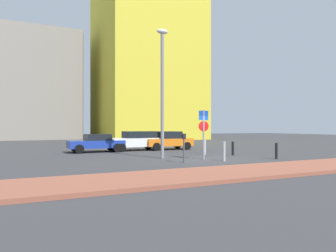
% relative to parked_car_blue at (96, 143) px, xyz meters
% --- Properties ---
extents(ground_plane, '(120.00, 120.00, 0.00)m').
position_rel_parked_car_blue_xyz_m(ground_plane, '(4.46, -7.99, -0.70)').
color(ground_plane, '#38383A').
extents(sidewalk_brick, '(40.00, 3.18, 0.14)m').
position_rel_parked_car_blue_xyz_m(sidewalk_brick, '(4.46, -13.31, -0.63)').
color(sidewalk_brick, '#93513D').
rests_on(sidewalk_brick, ground).
extents(parked_car_blue, '(4.07, 1.99, 1.35)m').
position_rel_parked_car_blue_xyz_m(parked_car_blue, '(0.00, 0.00, 0.00)').
color(parked_car_blue, '#1E389E').
rests_on(parked_car_blue, ground).
extents(parked_car_white, '(4.57, 2.21, 1.53)m').
position_rel_parked_car_blue_xyz_m(parked_car_white, '(3.26, 0.21, 0.11)').
color(parked_car_white, white).
rests_on(parked_car_white, ground).
extents(parked_car_orange, '(4.01, 2.00, 1.51)m').
position_rel_parked_car_blue_xyz_m(parked_car_orange, '(5.89, -0.01, 0.07)').
color(parked_car_orange, orange).
rests_on(parked_car_orange, ground).
extents(parking_sign_post, '(0.59, 0.18, 2.85)m').
position_rel_parked_car_blue_xyz_m(parking_sign_post, '(4.40, -7.97, 1.09)').
color(parking_sign_post, gray).
rests_on(parking_sign_post, ground).
extents(parking_meter, '(0.18, 0.14, 1.53)m').
position_rel_parked_car_blue_xyz_m(parking_meter, '(2.55, -8.99, 0.28)').
color(parking_meter, '#4C4C51').
rests_on(parking_meter, ground).
extents(street_lamp, '(0.70, 0.36, 7.74)m').
position_rel_parked_car_blue_xyz_m(street_lamp, '(2.50, -6.38, 3.80)').
color(street_lamp, gray).
rests_on(street_lamp, ground).
extents(traffic_bollard_near, '(0.16, 0.16, 0.94)m').
position_rel_parked_car_blue_xyz_m(traffic_bollard_near, '(8.36, -9.62, -0.23)').
color(traffic_bollard_near, black).
rests_on(traffic_bollard_near, ground).
extents(traffic_bollard_mid, '(0.17, 0.17, 0.91)m').
position_rel_parked_car_blue_xyz_m(traffic_bollard_mid, '(7.57, -6.53, -0.25)').
color(traffic_bollard_mid, black).
rests_on(traffic_bollard_mid, ground).
extents(traffic_bollard_far, '(0.16, 0.16, 1.00)m').
position_rel_parked_car_blue_xyz_m(traffic_bollard_far, '(6.20, -5.25, -0.20)').
color(traffic_bollard_far, '#B7B7BC').
rests_on(traffic_bollard_far, ground).
extents(traffic_bollard_edge, '(0.15, 0.15, 1.07)m').
position_rel_parked_car_blue_xyz_m(traffic_bollard_edge, '(4.89, -9.28, -0.17)').
color(traffic_bollard_edge, '#B7B7BC').
rests_on(traffic_bollard_edge, ground).
extents(building_colorful_midrise, '(14.71, 15.52, 26.09)m').
position_rel_parked_car_blue_xyz_m(building_colorful_midrise, '(13.34, 23.69, 12.34)').
color(building_colorful_midrise, gold).
rests_on(building_colorful_midrise, ground).
extents(building_under_construction, '(14.81, 10.58, 16.46)m').
position_rel_parked_car_blue_xyz_m(building_under_construction, '(-3.92, 29.55, 7.53)').
color(building_under_construction, gray).
rests_on(building_under_construction, ground).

